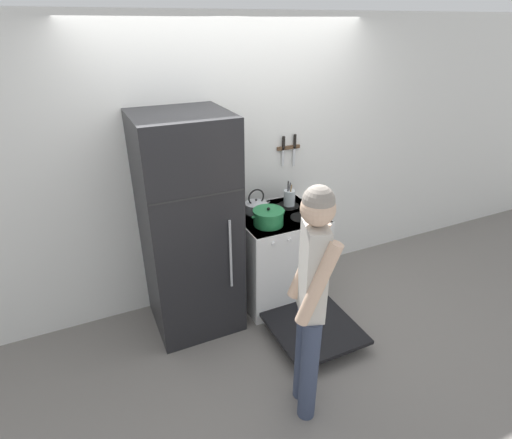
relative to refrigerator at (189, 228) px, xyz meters
name	(u,v)px	position (x,y,z in m)	size (l,w,h in m)	color
ground_plane	(236,283)	(0.54, 0.35, -0.94)	(14.00, 14.00, 0.00)	slate
wall_back	(232,166)	(0.54, 0.38, 0.34)	(10.00, 0.06, 2.55)	silver
refrigerator	(189,228)	(0.00, 0.00, 0.00)	(0.72, 0.72, 1.88)	black
stove_range	(279,258)	(0.84, -0.03, -0.50)	(0.76, 1.39, 0.89)	white
dutch_oven_pot	(268,217)	(0.66, -0.13, 0.02)	(0.31, 0.27, 0.16)	#237A42
tea_kettle	(256,206)	(0.68, 0.14, 0.01)	(0.26, 0.21, 0.23)	silver
utensil_jar	(289,198)	(1.03, 0.15, 0.03)	(0.11, 0.11, 0.25)	silver
person	(311,295)	(0.42, -1.22, 0.02)	(0.34, 0.40, 1.68)	#38425B
wall_knife_strip	(289,147)	(1.10, 0.33, 0.46)	(0.24, 0.03, 0.31)	brown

